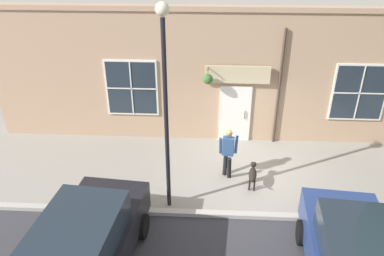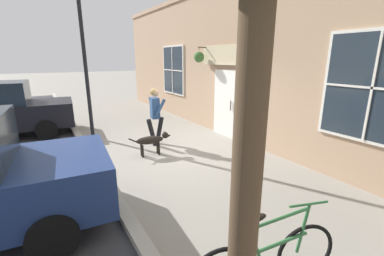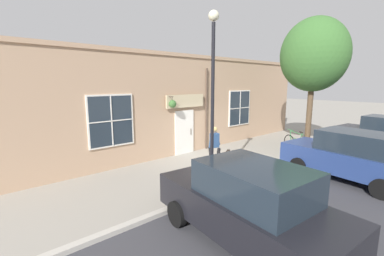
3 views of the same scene
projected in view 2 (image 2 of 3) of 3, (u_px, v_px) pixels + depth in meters
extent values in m
plane|color=gray|center=(172.00, 151.00, 6.99)|extent=(90.00, 90.00, 0.00)
cube|color=#B2ADA3|center=(95.00, 164.00, 5.98)|extent=(0.20, 28.00, 0.12)
cube|color=tan|center=(242.00, 64.00, 7.56)|extent=(0.30, 18.00, 4.56)
cube|color=white|center=(226.00, 104.00, 8.19)|extent=(0.10, 1.10, 2.10)
cube|color=#232D38|center=(225.00, 105.00, 8.18)|extent=(0.03, 0.90, 1.90)
cylinder|color=#47382D|center=(231.00, 106.00, 7.85)|extent=(0.03, 0.03, 0.30)
cube|color=beige|center=(225.00, 55.00, 7.74)|extent=(0.08, 2.20, 0.60)
cylinder|color=#47382D|center=(259.00, 74.00, 6.71)|extent=(0.09, 0.09, 4.10)
cylinder|color=#47382D|center=(204.00, 47.00, 8.42)|extent=(0.44, 0.04, 0.04)
cylinder|color=#47382D|center=(199.00, 53.00, 8.38)|extent=(0.01, 0.01, 0.34)
cone|color=#2D2823|center=(199.00, 60.00, 8.44)|extent=(0.32, 0.32, 0.18)
sphere|color=#3D6B33|center=(199.00, 57.00, 8.42)|extent=(0.34, 0.34, 0.34)
cube|color=white|center=(173.00, 70.00, 10.94)|extent=(0.08, 1.82, 2.02)
cube|color=#232D38|center=(173.00, 70.00, 10.92)|extent=(0.03, 1.70, 1.90)
cube|color=white|center=(172.00, 70.00, 10.91)|extent=(0.04, 0.04, 1.90)
cube|color=white|center=(172.00, 70.00, 10.91)|extent=(0.04, 1.70, 0.04)
cube|color=white|center=(374.00, 88.00, 4.53)|extent=(0.08, 1.82, 2.02)
cube|color=#232D38|center=(373.00, 88.00, 4.51)|extent=(0.03, 1.70, 1.90)
cube|color=white|center=(372.00, 88.00, 4.50)|extent=(0.04, 0.04, 1.90)
cube|color=white|center=(372.00, 88.00, 4.50)|extent=(0.04, 1.70, 0.04)
cylinder|color=black|center=(159.00, 130.00, 7.58)|extent=(0.31, 0.18, 0.80)
cylinder|color=black|center=(152.00, 132.00, 7.34)|extent=(0.31, 0.18, 0.80)
cube|color=#2D4C7A|center=(155.00, 108.00, 7.28)|extent=(0.28, 0.37, 0.58)
sphere|color=tan|center=(155.00, 93.00, 7.17)|extent=(0.22, 0.22, 0.22)
sphere|color=tan|center=(154.00, 92.00, 7.15)|extent=(0.21, 0.21, 0.21)
cylinder|color=#2D4C7A|center=(152.00, 106.00, 7.47)|extent=(0.17, 0.11, 0.57)
cylinder|color=#2D4C7A|center=(160.00, 108.00, 7.10)|extent=(0.34, 0.14, 0.52)
ellipsoid|color=black|center=(150.00, 140.00, 6.61)|extent=(0.74, 0.32, 0.21)
cylinder|color=black|center=(157.00, 147.00, 6.82)|extent=(0.06, 0.06, 0.32)
cylinder|color=black|center=(159.00, 149.00, 6.70)|extent=(0.06, 0.06, 0.32)
cylinder|color=black|center=(141.00, 150.00, 6.65)|extent=(0.06, 0.06, 0.32)
cylinder|color=black|center=(143.00, 151.00, 6.53)|extent=(0.06, 0.06, 0.32)
sphere|color=black|center=(165.00, 135.00, 6.75)|extent=(0.17, 0.17, 0.17)
cone|color=black|center=(169.00, 135.00, 6.80)|extent=(0.11, 0.10, 0.09)
cone|color=black|center=(164.00, 132.00, 6.77)|extent=(0.06, 0.06, 0.07)
cone|color=black|center=(165.00, 133.00, 6.68)|extent=(0.06, 0.06, 0.07)
cylinder|color=black|center=(133.00, 140.00, 6.42)|extent=(0.21, 0.06, 0.14)
cylinder|color=brown|center=(249.00, 143.00, 2.07)|extent=(0.26, 0.26, 3.60)
torus|color=black|center=(305.00, 252.00, 2.92)|extent=(0.68, 0.26, 0.70)
cylinder|color=#33723F|center=(268.00, 248.00, 2.70)|extent=(0.97, 0.24, 0.16)
cylinder|color=#33723F|center=(254.00, 241.00, 2.60)|extent=(0.21, 0.08, 0.48)
cylinder|color=#33723F|center=(274.00, 220.00, 2.63)|extent=(0.82, 0.20, 0.13)
cylinder|color=#33723F|center=(303.00, 229.00, 2.81)|extent=(0.13, 0.06, 0.58)
cylinder|color=#33723F|center=(309.00, 204.00, 2.74)|extent=(0.45, 0.17, 0.03)
ellipsoid|color=black|center=(255.00, 218.00, 2.53)|extent=(0.26, 0.15, 0.09)
cylinder|color=black|center=(49.00, 118.00, 9.44)|extent=(0.63, 0.24, 0.62)
cylinder|color=black|center=(47.00, 130.00, 7.92)|extent=(0.63, 0.24, 0.62)
cylinder|color=black|center=(56.00, 179.00, 4.71)|extent=(0.63, 0.24, 0.62)
cylinder|color=black|center=(53.00, 237.00, 3.18)|extent=(0.63, 0.24, 0.62)
cylinder|color=black|center=(84.00, 54.00, 7.52)|extent=(0.11, 0.11, 5.15)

